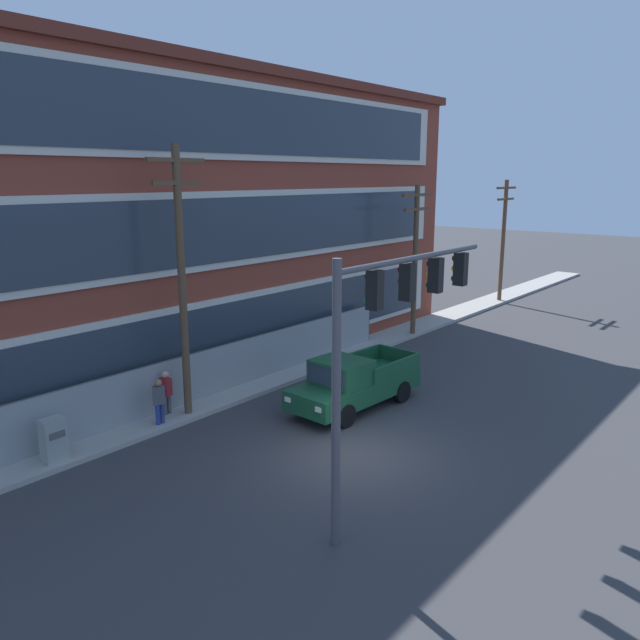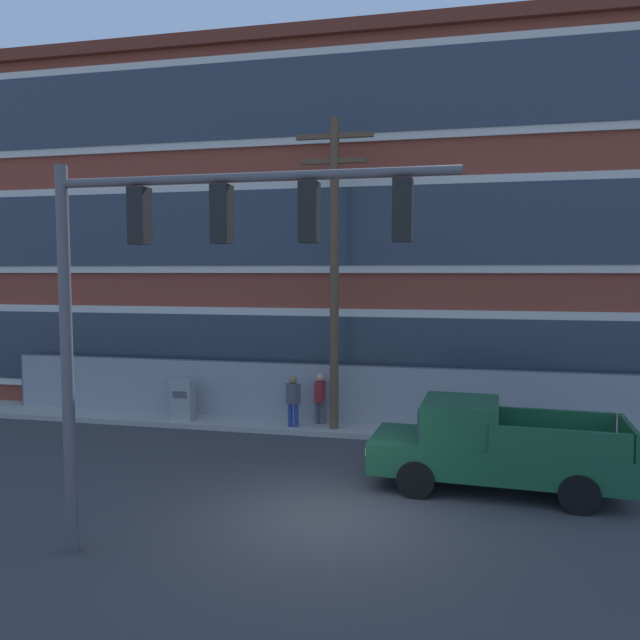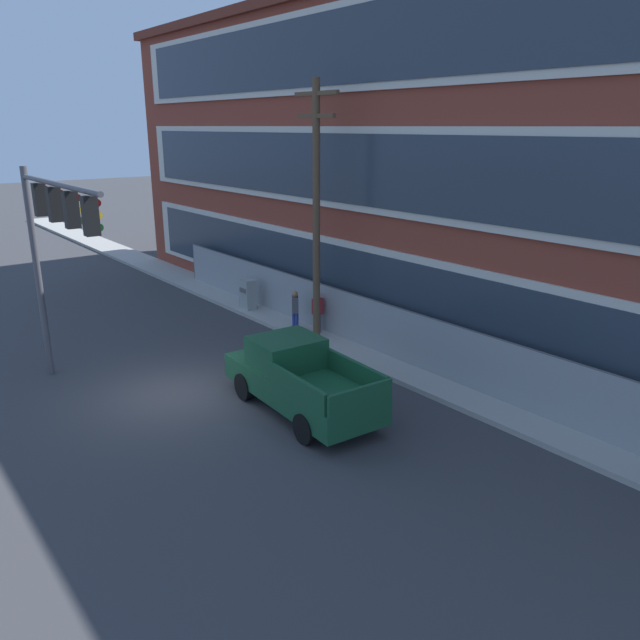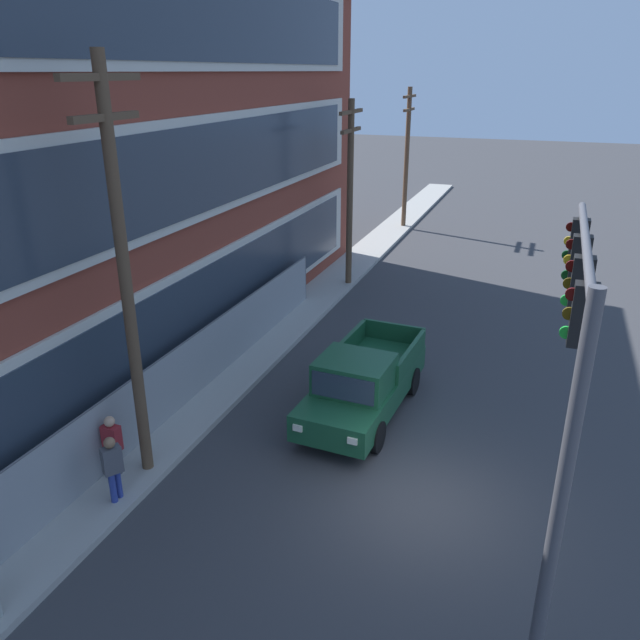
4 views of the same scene
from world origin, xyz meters
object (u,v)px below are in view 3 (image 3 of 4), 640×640
traffic_signal_mast (52,231)px  pickup_truck_dark_green (299,379)px  electrical_cabinet (248,296)px  utility_pole_near_corner (316,205)px  pedestrian_near_cabinet (318,311)px  pedestrian_by_fence (295,309)px

traffic_signal_mast → pickup_truck_dark_green: bearing=43.8°
electrical_cabinet → traffic_signal_mast: bearing=-64.2°
utility_pole_near_corner → pedestrian_near_cabinet: bearing=138.5°
utility_pole_near_corner → pedestrian_near_cabinet: utility_pole_near_corner is taller
traffic_signal_mast → pedestrian_by_fence: traffic_signal_mast is taller
pedestrian_by_fence → utility_pole_near_corner: bearing=3.4°
pedestrian_near_cabinet → pedestrian_by_fence: 0.88m
pickup_truck_dark_green → utility_pole_near_corner: utility_pole_near_corner is taller
traffic_signal_mast → pedestrian_near_cabinet: bearing=89.3°
electrical_cabinet → pedestrian_by_fence: (3.57, -0.10, 0.26)m
utility_pole_near_corner → pedestrian_by_fence: utility_pole_near_corner is taller
traffic_signal_mast → utility_pole_near_corner: size_ratio=0.71×
utility_pole_near_corner → electrical_cabinet: 6.43m
utility_pole_near_corner → pedestrian_by_fence: 4.20m
pickup_truck_dark_green → pedestrian_by_fence: bearing=145.0°
electrical_cabinet → pedestrian_near_cabinet: 4.30m
electrical_cabinet → pedestrian_by_fence: bearing=-1.5°
pedestrian_by_fence → electrical_cabinet: bearing=178.5°
electrical_cabinet → pedestrian_by_fence: size_ratio=0.84×
traffic_signal_mast → pedestrian_by_fence: (-0.59, 8.52, -3.90)m
electrical_cabinet → pickup_truck_dark_green: bearing=-23.5°
utility_pole_near_corner → pickup_truck_dark_green: bearing=-42.6°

